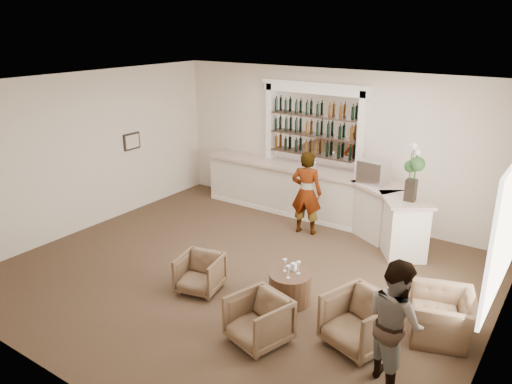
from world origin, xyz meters
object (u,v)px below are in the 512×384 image
(sommelier, at_px, (306,193))
(espresso_machine, at_px, (373,172))
(armchair_center, at_px, (259,320))
(guest, at_px, (395,322))
(armchair_left, at_px, (200,273))
(armchair_far, at_px, (442,316))
(bar_counter, at_px, (315,196))
(armchair_right, at_px, (359,321))
(cocktail_table, at_px, (290,288))
(flower_vase, at_px, (413,169))

(sommelier, xyz_separation_m, espresso_machine, (1.16, 0.64, 0.49))
(armchair_center, bearing_deg, guest, 26.49)
(armchair_left, relative_size, armchair_far, 0.70)
(bar_counter, bearing_deg, espresso_machine, -3.88)
(armchair_center, distance_m, armchair_right, 1.37)
(cocktail_table, bearing_deg, espresso_machine, 89.90)
(sommelier, xyz_separation_m, armchair_left, (-0.25, -3.10, -0.57))
(guest, relative_size, armchair_center, 2.16)
(guest, height_order, armchair_far, guest)
(bar_counter, distance_m, armchair_left, 3.85)
(guest, bearing_deg, espresso_machine, -25.05)
(bar_counter, bearing_deg, armchair_left, -91.19)
(armchair_left, distance_m, armchair_right, 2.77)
(cocktail_table, height_order, armchair_right, armchair_right)
(cocktail_table, distance_m, espresso_machine, 3.41)
(armchair_right, distance_m, armchair_far, 1.24)
(guest, relative_size, armchair_left, 2.37)
(armchair_left, bearing_deg, sommelier, 72.11)
(armchair_left, distance_m, armchair_far, 3.77)
(armchair_far, bearing_deg, guest, -31.48)
(sommelier, relative_size, espresso_machine, 3.30)
(bar_counter, height_order, cocktail_table, bar_counter)
(bar_counter, height_order, espresso_machine, espresso_machine)
(cocktail_table, height_order, sommelier, sommelier)
(armchair_left, distance_m, flower_vase, 4.19)
(armchair_center, bearing_deg, armchair_left, 175.33)
(bar_counter, relative_size, guest, 3.49)
(armchair_center, bearing_deg, bar_counter, 125.19)
(bar_counter, distance_m, armchair_center, 4.71)
(guest, bearing_deg, armchair_center, 49.24)
(guest, xyz_separation_m, armchair_center, (-1.78, -0.31, -0.47))
(armchair_center, relative_size, espresso_machine, 1.41)
(sommelier, relative_size, armchair_left, 2.56)
(sommelier, distance_m, guest, 4.61)
(armchair_center, relative_size, armchair_far, 0.77)
(bar_counter, bearing_deg, cocktail_table, -68.07)
(guest, distance_m, armchair_right, 0.84)
(bar_counter, height_order, sommelier, sommelier)
(armchair_right, bearing_deg, bar_counter, 144.15)
(espresso_machine, bearing_deg, guest, -57.22)
(armchair_right, bearing_deg, armchair_left, -159.63)
(espresso_machine, bearing_deg, sommelier, -144.04)
(guest, distance_m, flower_vase, 3.70)
(sommelier, bearing_deg, flower_vase, 168.28)
(armchair_far, relative_size, flower_vase, 0.91)
(flower_vase, bearing_deg, espresso_machine, 147.75)
(cocktail_table, height_order, guest, guest)
(cocktail_table, xyz_separation_m, espresso_machine, (0.01, 3.22, 1.13))
(cocktail_table, xyz_separation_m, sommelier, (-1.16, 2.58, 0.64))
(armchair_left, bearing_deg, armchair_right, -11.32)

